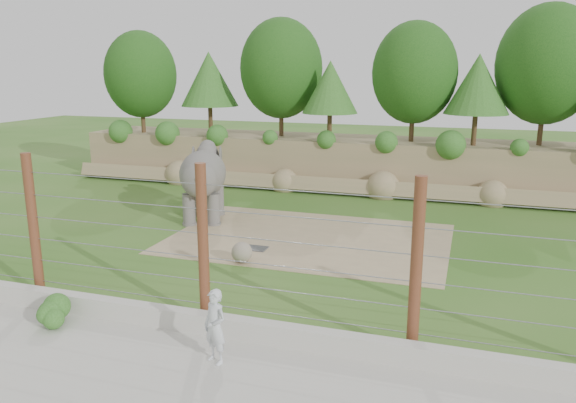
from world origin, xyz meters
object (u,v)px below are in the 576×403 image
(stone_ball, at_px, (242,252))
(barrier_fence, at_px, (203,246))
(zookeeper, at_px, (215,327))
(elephant, at_px, (203,184))

(stone_ball, distance_m, barrier_fence, 4.67)
(stone_ball, bearing_deg, zookeeper, -72.32)
(elephant, height_order, stone_ball, elephant)
(zookeeper, bearing_deg, stone_ball, 131.96)
(barrier_fence, bearing_deg, elephant, 116.65)
(elephant, xyz_separation_m, barrier_fence, (4.36, -8.68, 0.49))
(barrier_fence, distance_m, zookeeper, 2.29)
(barrier_fence, xyz_separation_m, zookeeper, (1.06, -1.66, -1.17))
(elephant, relative_size, zookeeper, 2.28)
(barrier_fence, height_order, zookeeper, barrier_fence)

